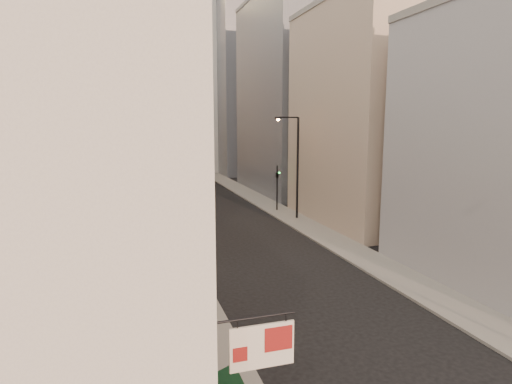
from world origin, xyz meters
name	(u,v)px	position (x,y,z in m)	size (l,w,h in m)	color
sidewalk_left	(146,191)	(-6.50, 55.00, 0.07)	(3.00, 140.00, 0.15)	gray
sidewalk_right	(236,187)	(6.50, 55.00, 0.07)	(3.00, 140.00, 0.15)	gray
near_building_left	(77,226)	(-10.99, 9.00, 6.02)	(8.30, 23.04, 12.30)	brown
left_bldg_beige	(83,144)	(-12.00, 26.00, 8.00)	(8.00, 12.00, 16.00)	tan
left_bldg_grey	(95,118)	(-12.00, 42.00, 10.00)	(8.00, 16.00, 20.00)	#A0A0A6
left_bldg_tan	(103,130)	(-12.00, 60.00, 8.50)	(8.00, 18.00, 17.00)	#8E7354
left_bldg_wingrid	(106,110)	(-12.00, 80.00, 12.00)	(8.00, 20.00, 24.00)	gray
right_bldg_beige	(360,117)	(12.00, 30.00, 10.00)	(8.00, 16.00, 20.00)	tan
right_bldg_wingrid	(284,97)	(12.00, 50.00, 13.00)	(8.00, 20.00, 26.00)	gray
highrise	(262,41)	(18.00, 78.00, 25.66)	(21.00, 23.00, 51.20)	gray
clock_tower	(160,86)	(-1.00, 92.00, 17.63)	(14.00, 14.00, 44.90)	#8E7354
white_tower	(223,77)	(10.00, 78.00, 18.61)	(8.00, 8.00, 41.50)	silver
streetlamp_mid	(295,162)	(6.61, 32.56, 5.76)	(2.63, 0.64, 10.08)	black
traffic_light_left	(147,177)	(-6.88, 44.29, 3.43)	(0.54, 0.43, 5.00)	black
traffic_light_right	(277,177)	(6.36, 36.98, 3.71)	(0.65, 0.64, 5.00)	black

